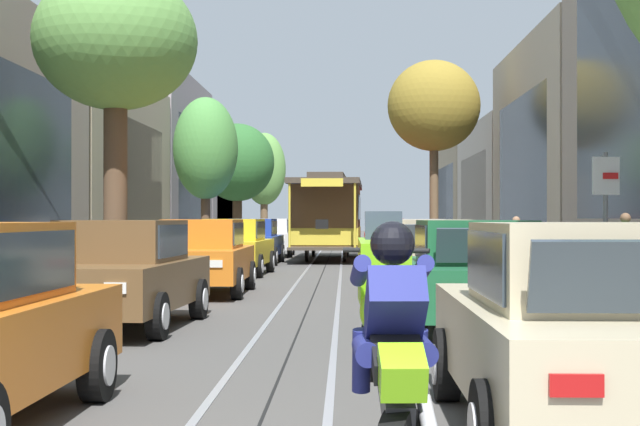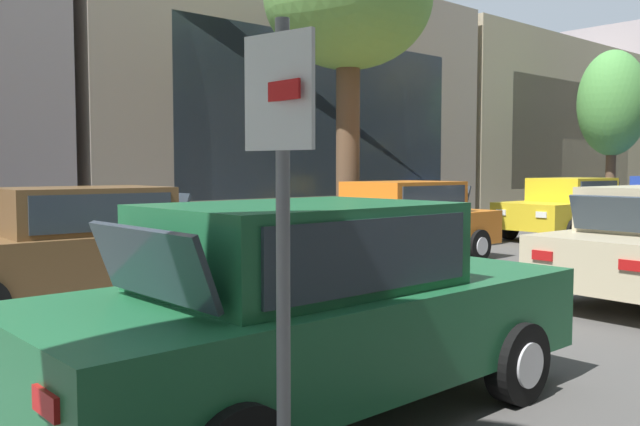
% 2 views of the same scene
% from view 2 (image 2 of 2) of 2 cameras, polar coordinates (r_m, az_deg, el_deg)
% --- Properties ---
extents(building_facade_left, '(5.56, 69.11, 9.03)m').
position_cam_2_polar(building_facade_left, '(31.66, 17.52, 7.17)').
color(building_facade_left, gray).
rests_on(building_facade_left, ground).
extents(parked_car_brown_second_left, '(2.15, 4.42, 1.58)m').
position_cam_2_polar(parked_car_brown_second_left, '(9.49, -20.07, -2.66)').
color(parked_car_brown_second_left, brown).
rests_on(parked_car_brown_second_left, ground).
extents(parked_car_orange_mid_left, '(2.01, 4.37, 1.58)m').
position_cam_2_polar(parked_car_orange_mid_left, '(12.94, 6.81, -0.78)').
color(parked_car_orange_mid_left, orange).
rests_on(parked_car_orange_mid_left, ground).
extents(parked_car_yellow_fourth_left, '(2.11, 4.41, 1.58)m').
position_cam_2_polar(parked_car_yellow_fourth_left, '(18.68, 20.43, 0.41)').
color(parked_car_yellow_fourth_left, gold).
rests_on(parked_car_yellow_fourth_left, ground).
extents(parked_car_green_second_right, '(2.01, 4.36, 1.58)m').
position_cam_2_polar(parked_car_green_second_right, '(4.97, -0.76, -8.16)').
color(parked_car_green_second_right, '#1E6038').
rests_on(parked_car_green_second_right, ground).
extents(street_tree_kerb_left_second, '(3.56, 3.72, 7.01)m').
position_cam_2_polar(street_tree_kerb_left_second, '(15.09, 2.42, 17.47)').
color(street_tree_kerb_left_second, brown).
rests_on(street_tree_kerb_left_second, ground).
extents(street_tree_kerb_left_mid, '(2.24, 2.45, 5.80)m').
position_cam_2_polar(street_tree_kerb_left_mid, '(24.91, 23.61, 8.46)').
color(street_tree_kerb_left_mid, brown).
rests_on(street_tree_kerb_left_mid, ground).
extents(street_sign_post, '(0.36, 0.10, 2.45)m').
position_cam_2_polar(street_sign_post, '(2.81, -3.27, -2.32)').
color(street_sign_post, slate).
rests_on(street_sign_post, ground).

